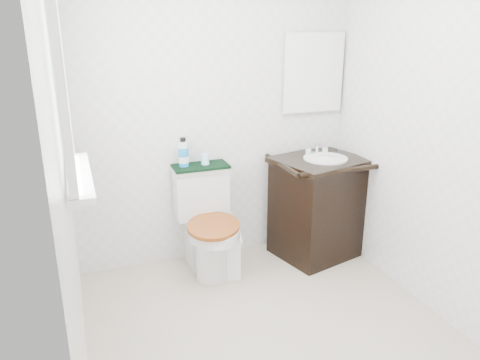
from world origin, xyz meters
TOP-DOWN VIEW (x-y plane):
  - floor at (0.00, 0.00)m, footprint 2.40×2.40m
  - wall_back at (0.00, 1.20)m, footprint 2.40×0.00m
  - wall_front at (0.00, -1.20)m, footprint 2.40×0.00m
  - wall_left at (-1.10, 0.00)m, footprint 0.00×2.40m
  - wall_right at (1.10, 0.00)m, footprint 0.00×2.40m
  - window at (-1.07, 0.25)m, footprint 0.02×0.70m
  - mirror at (0.82, 1.18)m, footprint 0.50×0.02m
  - toilet at (-0.16, 0.97)m, footprint 0.49×0.67m
  - vanity at (0.77, 0.90)m, footprint 0.78×0.71m
  - trash_bin at (-0.05, 0.80)m, footprint 0.26×0.23m
  - towel at (-0.16, 1.09)m, footprint 0.42×0.22m
  - mouthwash_bottle at (-0.28, 1.11)m, footprint 0.08×0.08m
  - cup at (-0.11, 1.10)m, footprint 0.07×0.07m
  - soap_bar at (0.77, 1.04)m, footprint 0.07×0.05m

SIDE VIEW (x-z plane):
  - floor at x=0.00m, z-range 0.00..0.00m
  - trash_bin at x=-0.05m, z-range 0.00..0.32m
  - toilet at x=-0.16m, z-range -0.05..0.74m
  - vanity at x=0.77m, z-range -0.03..0.89m
  - towel at x=-0.16m, z-range 0.79..0.81m
  - soap_bar at x=0.77m, z-range 0.82..0.84m
  - cup at x=-0.11m, z-range 0.81..0.89m
  - mouthwash_bottle at x=-0.28m, z-range 0.80..1.02m
  - wall_back at x=0.00m, z-range 0.00..2.40m
  - wall_front at x=0.00m, z-range 0.00..2.40m
  - wall_left at x=-1.10m, z-range 0.00..2.40m
  - wall_right at x=1.10m, z-range 0.00..2.40m
  - mirror at x=0.82m, z-range 1.15..1.75m
  - window at x=-1.07m, z-range 1.10..2.00m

